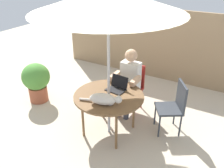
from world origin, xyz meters
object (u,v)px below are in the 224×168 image
at_px(person_seated, 129,79).
at_px(patio_table, 109,98).
at_px(laptop, 118,86).
at_px(chair_occupied, 132,84).
at_px(chair_empty, 174,104).
at_px(potted_plant_near_fence, 36,80).
at_px(cat, 105,99).
at_px(patio_umbrella, 108,0).

bearing_deg(person_seated, patio_table, -90.00).
bearing_deg(patio_table, laptop, 83.67).
relative_size(patio_table, chair_occupied, 1.25).
height_order(chair_empty, person_seated, person_seated).
height_order(chair_empty, laptop, laptop).
distance_m(patio_table, potted_plant_near_fence, 1.79).
bearing_deg(chair_empty, laptop, -159.82).
xyz_separation_m(chair_occupied, potted_plant_near_fence, (-1.77, -0.70, -0.06)).
xyz_separation_m(chair_occupied, cat, (0.08, -1.12, 0.27)).
distance_m(chair_occupied, potted_plant_near_fence, 1.90).
height_order(patio_table, chair_empty, chair_empty).
height_order(chair_occupied, laptop, laptop).
distance_m(chair_occupied, laptop, 0.67).
height_order(chair_empty, cat, chair_empty).
distance_m(laptop, potted_plant_near_fence, 1.82).
xyz_separation_m(person_seated, potted_plant_near_fence, (-1.77, -0.54, -0.23)).
bearing_deg(potted_plant_near_fence, chair_occupied, 21.59).
distance_m(chair_empty, laptop, 0.96).
relative_size(chair_empty, potted_plant_near_fence, 1.10).
bearing_deg(laptop, cat, -83.58).
height_order(laptop, potted_plant_near_fence, laptop).
distance_m(patio_umbrella, laptop, 1.37).
xyz_separation_m(patio_umbrella, potted_plant_near_fence, (-1.77, 0.16, -1.67)).
height_order(chair_occupied, potted_plant_near_fence, chair_occupied).
height_order(patio_table, chair_occupied, chair_occupied).
bearing_deg(patio_umbrella, potted_plant_near_fence, 174.77).
bearing_deg(person_seated, cat, -85.09).
xyz_separation_m(chair_empty, cat, (-0.82, -0.82, 0.27)).
relative_size(laptop, potted_plant_near_fence, 0.40).
bearing_deg(chair_empty, chair_occupied, 161.49).
distance_m(patio_table, patio_umbrella, 1.47).
distance_m(chair_occupied, cat, 1.16).
relative_size(patio_umbrella, cat, 3.57).
height_order(patio_table, person_seated, person_seated).
bearing_deg(patio_table, potted_plant_near_fence, 174.77).
bearing_deg(laptop, patio_umbrella, -96.33).
bearing_deg(chair_empty, patio_umbrella, -148.04).
relative_size(chair_empty, laptop, 2.73).
height_order(patio_umbrella, potted_plant_near_fence, patio_umbrella).
xyz_separation_m(chair_occupied, laptop, (0.03, -0.62, 0.25)).
bearing_deg(potted_plant_near_fence, person_seated, 17.05).
distance_m(cat, potted_plant_near_fence, 1.93).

